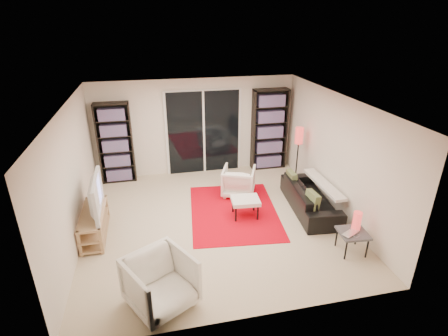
{
  "coord_description": "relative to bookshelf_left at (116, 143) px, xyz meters",
  "views": [
    {
      "loc": [
        -1.11,
        -5.87,
        3.8
      ],
      "look_at": [
        0.25,
        0.3,
        1.0
      ],
      "focal_mm": 28.0,
      "sensor_mm": 36.0,
      "label": 1
    }
  ],
  "objects": [
    {
      "name": "tv_stand",
      "position": [
        -0.32,
        -2.35,
        -0.71
      ],
      "size": [
        0.41,
        1.27,
        0.5
      ],
      "color": "tan",
      "rests_on": "floor"
    },
    {
      "name": "armchair_front",
      "position": [
        0.79,
        -4.33,
        -0.59
      ],
      "size": [
        1.14,
        1.15,
        0.78
      ],
      "primitive_type": "imported",
      "rotation": [
        0.0,
        0.0,
        0.51
      ],
      "color": "white",
      "rests_on": "floor"
    },
    {
      "name": "armchair_back",
      "position": [
        2.69,
        -1.34,
        -0.65
      ],
      "size": [
        0.92,
        0.93,
        0.65
      ],
      "primitive_type": "imported",
      "rotation": [
        0.0,
        0.0,
        2.76
      ],
      "color": "white",
      "rests_on": "floor"
    },
    {
      "name": "wall_left",
      "position": [
        -0.55,
        -2.33,
        0.22
      ],
      "size": [
        0.02,
        5.0,
        2.4
      ],
      "primitive_type": "cube",
      "color": "silver",
      "rests_on": "ground"
    },
    {
      "name": "wall_front",
      "position": [
        1.95,
        -4.83,
        0.22
      ],
      "size": [
        5.0,
        0.02,
        2.4
      ],
      "primitive_type": "cube",
      "color": "silver",
      "rests_on": "ground"
    },
    {
      "name": "sofa",
      "position": [
        3.99,
        -2.31,
        -0.7
      ],
      "size": [
        0.92,
        1.97,
        0.56
      ],
      "primitive_type": "imported",
      "rotation": [
        0.0,
        0.0,
        1.48
      ],
      "color": "black",
      "rests_on": "floor"
    },
    {
      "name": "table_lamp",
      "position": [
        4.16,
        -3.73,
        -0.41
      ],
      "size": [
        0.14,
        0.14,
        0.32
      ],
      "primitive_type": "cylinder",
      "color": "red",
      "rests_on": "side_table"
    },
    {
      "name": "ottoman",
      "position": [
        2.58,
        -2.29,
        -0.63
      ],
      "size": [
        0.59,
        0.5,
        0.4
      ],
      "color": "white",
      "rests_on": "floor"
    },
    {
      "name": "bookshelf_right",
      "position": [
        3.85,
        -0.0,
        0.07
      ],
      "size": [
        0.9,
        0.3,
        2.1
      ],
      "color": "black",
      "rests_on": "ground"
    },
    {
      "name": "bookshelf_left",
      "position": [
        0.0,
        0.0,
        0.0
      ],
      "size": [
        0.8,
        0.3,
        1.95
      ],
      "color": "black",
      "rests_on": "ground"
    },
    {
      "name": "floor_lamp",
      "position": [
        4.2,
        -1.07,
        0.1
      ],
      "size": [
        0.21,
        0.21,
        1.41
      ],
      "color": "black",
      "rests_on": "floor"
    },
    {
      "name": "side_table",
      "position": [
        4.06,
        -3.81,
        -0.62
      ],
      "size": [
        0.51,
        0.51,
        0.4
      ],
      "color": "#48484D",
      "rests_on": "floor"
    },
    {
      "name": "laptop",
      "position": [
        4.01,
        -3.89,
        -0.56
      ],
      "size": [
        0.4,
        0.34,
        0.03
      ],
      "primitive_type": "imported",
      "rotation": [
        0.0,
        0.0,
        0.46
      ],
      "color": "silver",
      "rests_on": "side_table"
    },
    {
      "name": "rug",
      "position": [
        2.4,
        -2.08,
        -0.97
      ],
      "size": [
        2.01,
        2.56,
        0.01
      ],
      "primitive_type": "cube",
      "rotation": [
        0.0,
        0.0,
        -0.11
      ],
      "color": "red",
      "rests_on": "floor"
    },
    {
      "name": "sliding_door",
      "position": [
        2.15,
        0.13,
        0.07
      ],
      "size": [
        1.92,
        0.08,
        2.16
      ],
      "color": "white",
      "rests_on": "ground"
    },
    {
      "name": "ceiling",
      "position": [
        1.95,
        -2.33,
        1.42
      ],
      "size": [
        5.0,
        5.0,
        0.02
      ],
      "primitive_type": "cube",
      "color": "white",
      "rests_on": "wall_back"
    },
    {
      "name": "tv",
      "position": [
        -0.3,
        -2.35,
        -0.14
      ],
      "size": [
        0.19,
        1.16,
        0.67
      ],
      "primitive_type": "imported",
      "rotation": [
        0.0,
        0.0,
        1.6
      ],
      "color": "black",
      "rests_on": "tv_stand"
    },
    {
      "name": "wall_back",
      "position": [
        1.95,
        0.17,
        0.22
      ],
      "size": [
        5.0,
        0.02,
        2.4
      ],
      "primitive_type": "cube",
      "color": "silver",
      "rests_on": "ground"
    },
    {
      "name": "floor",
      "position": [
        1.95,
        -2.33,
        -0.98
      ],
      "size": [
        5.0,
        5.0,
        0.0
      ],
      "primitive_type": "plane",
      "color": "beige",
      "rests_on": "ground"
    },
    {
      "name": "wall_right",
      "position": [
        4.45,
        -2.33,
        0.22
      ],
      "size": [
        0.02,
        5.0,
        2.4
      ],
      "primitive_type": "cube",
      "color": "silver",
      "rests_on": "ground"
    }
  ]
}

